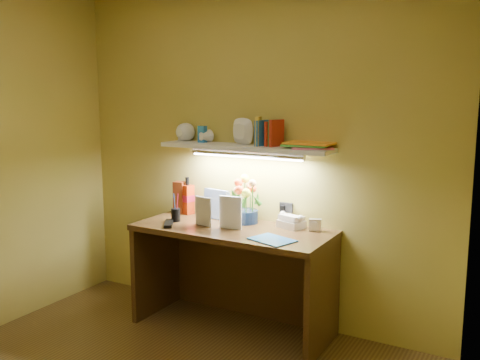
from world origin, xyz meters
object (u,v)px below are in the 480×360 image
whisky_bottle (187,196)px  desk (233,279)px  desk_clock (315,225)px  flower_bouquet (245,201)px  telephone (291,220)px

whisky_bottle → desk: bearing=-21.1°
desk_clock → whisky_bottle: size_ratio=0.29×
flower_bouquet → desk_clock: 0.54m
flower_bouquet → telephone: bearing=5.4°
flower_bouquet → desk_clock: bearing=3.1°
whisky_bottle → desk_clock: bearing=-0.2°
desk → desk_clock: size_ratio=16.58×
flower_bouquet → whisky_bottle: size_ratio=1.13×
telephone → flower_bouquet: bearing=-156.8°
telephone → whisky_bottle: 0.88m
flower_bouquet → whisky_bottle: (-0.53, 0.03, -0.02)m
flower_bouquet → whisky_bottle: bearing=176.6°
flower_bouquet → desk_clock: (0.53, 0.03, -0.12)m
desk → telephone: 0.59m
desk_clock → desk: bearing=-179.3°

